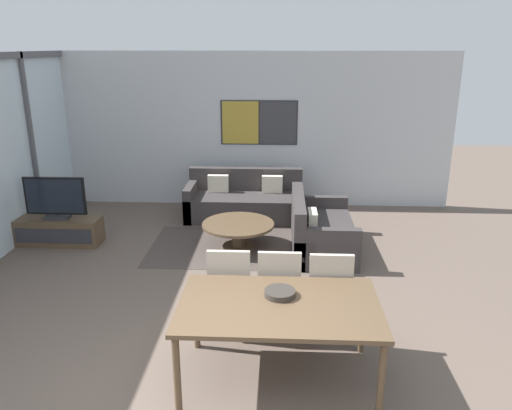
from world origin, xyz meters
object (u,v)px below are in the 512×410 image
object	(u,v)px
tv_console	(59,231)
fruit_bowl	(280,293)
dining_chair_centre	(279,289)
sofa_side	(317,232)
dining_chair_left	(230,287)
dining_table	(279,311)
television	(55,199)
coffee_table	(238,229)
dining_chair_right	(329,292)
sofa_main	(245,202)

from	to	relation	value
tv_console	fruit_bowl	distance (m)	4.50
dining_chair_centre	sofa_side	bearing A→B (deg)	76.68
dining_chair_left	tv_console	bearing A→B (deg)	140.40
dining_table	fruit_bowl	world-z (taller)	fruit_bowl
television	sofa_side	size ratio (longest dim) A/B	0.57
coffee_table	dining_chair_centre	xyz separation A→B (m)	(0.62, -2.35, 0.24)
tv_console	fruit_bowl	size ratio (longest dim) A/B	4.46
tv_console	dining_chair_right	xyz separation A→B (m)	(3.84, -2.39, 0.33)
coffee_table	dining_chair_left	xyz separation A→B (m)	(0.12, -2.34, 0.24)
sofa_main	dining_chair_right	distance (m)	3.96
coffee_table	dining_chair_left	world-z (taller)	dining_chair_left
television	sofa_side	bearing A→B (deg)	-0.65
coffee_table	tv_console	bearing A→B (deg)	179.72
dining_chair_centre	dining_chair_right	distance (m)	0.50
dining_chair_right	fruit_bowl	bearing A→B (deg)	-131.58
sofa_main	dining_table	world-z (taller)	sofa_main
tv_console	sofa_side	xyz separation A→B (m)	(3.89, -0.04, 0.07)
sofa_side	dining_chair_left	xyz separation A→B (m)	(-1.05, -2.31, 0.26)
coffee_table	dining_chair_left	distance (m)	2.35
tv_console	dining_chair_centre	world-z (taller)	dining_chair_centre
television	dining_chair_right	bearing A→B (deg)	-31.90
sofa_main	fruit_bowl	size ratio (longest dim) A/B	7.18
fruit_bowl	dining_table	bearing A→B (deg)	-92.17
sofa_main	fruit_bowl	xyz separation A→B (m)	(0.62, -4.35, 0.53)
sofa_side	dining_chair_right	size ratio (longest dim) A/B	1.64
television	tv_console	bearing A→B (deg)	-90.00
television	dining_chair_left	xyz separation A→B (m)	(2.84, -2.35, -0.18)
television	coffee_table	distance (m)	2.76
dining_chair_right	fruit_bowl	xyz separation A→B (m)	(-0.50, -0.56, 0.27)
tv_console	sofa_side	bearing A→B (deg)	-0.64
sofa_main	fruit_bowl	world-z (taller)	fruit_bowl
sofa_main	dining_chair_left	bearing A→B (deg)	-88.24
coffee_table	dining_table	size ratio (longest dim) A/B	0.61
television	dining_table	bearing A→B (deg)	-42.81
sofa_side	dining_chair_centre	world-z (taller)	dining_chair_centre
coffee_table	dining_table	bearing A→B (deg)	-78.69
sofa_side	fruit_bowl	bearing A→B (deg)	169.42
dining_chair_centre	fruit_bowl	xyz separation A→B (m)	(0.01, -0.59, 0.27)
television	coffee_table	size ratio (longest dim) A/B	0.86
dining_table	dining_chair_right	world-z (taller)	dining_chair_right
television	dining_chair_centre	world-z (taller)	television
dining_table	fruit_bowl	size ratio (longest dim) A/B	6.23
dining_chair_left	fruit_bowl	bearing A→B (deg)	-49.80
dining_chair_right	dining_table	bearing A→B (deg)	-125.49
fruit_bowl	dining_chair_right	bearing A→B (deg)	48.42
sofa_side	dining_chair_left	distance (m)	2.55
television	coffee_table	xyz separation A→B (m)	(2.73, -0.01, -0.43)
sofa_side	coffee_table	distance (m)	1.17
dining_chair_left	coffee_table	bearing A→B (deg)	92.82
tv_console	dining_chair_right	distance (m)	4.54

